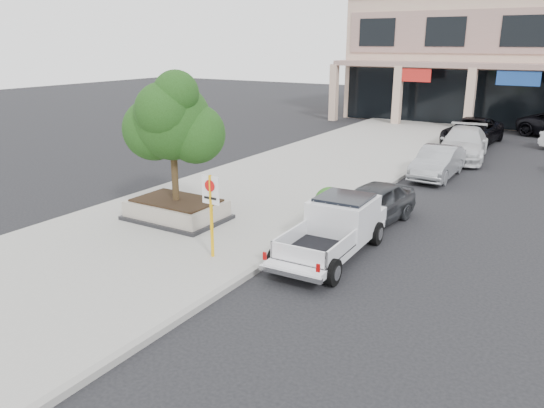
{
  "coord_description": "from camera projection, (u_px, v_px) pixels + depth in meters",
  "views": [
    {
      "loc": [
        5.55,
        -10.37,
        5.81
      ],
      "look_at": [
        -1.78,
        1.5,
        1.54
      ],
      "focal_mm": 35.0,
      "sensor_mm": 36.0,
      "label": 1
    }
  ],
  "objects": [
    {
      "name": "ground",
      "position": [
        302.0,
        291.0,
        12.93
      ],
      "size": [
        120.0,
        120.0,
        0.0
      ],
      "primitive_type": "plane",
      "color": "black",
      "rests_on": "ground"
    },
    {
      "name": "sidewalk",
      "position": [
        251.0,
        196.0,
        20.55
      ],
      "size": [
        8.0,
        52.0,
        0.15
      ],
      "primitive_type": "cube",
      "color": "gray",
      "rests_on": "ground"
    },
    {
      "name": "curb",
      "position": [
        345.0,
        213.0,
        18.56
      ],
      "size": [
        0.2,
        52.0,
        0.15
      ],
      "primitive_type": "cube",
      "color": "gray",
      "rests_on": "ground"
    },
    {
      "name": "planter",
      "position": [
        177.0,
        210.0,
        17.59
      ],
      "size": [
        3.2,
        2.2,
        0.68
      ],
      "color": "black",
      "rests_on": "sidewalk"
    },
    {
      "name": "planter_tree",
      "position": [
        178.0,
        121.0,
        16.79
      ],
      "size": [
        2.9,
        2.55,
        4.0
      ],
      "color": "#332213",
      "rests_on": "planter"
    },
    {
      "name": "no_parking_sign",
      "position": [
        211.0,
        205.0,
        14.18
      ],
      "size": [
        0.55,
        0.09,
        2.3
      ],
      "color": "#F3AD0C",
      "rests_on": "sidewalk"
    },
    {
      "name": "hedge",
      "position": [
        330.0,
        200.0,
        18.11
      ],
      "size": [
        1.1,
        0.99,
        0.93
      ],
      "primitive_type": "ellipsoid",
      "color": "#144513",
      "rests_on": "sidewalk"
    },
    {
      "name": "pickup_truck",
      "position": [
        331.0,
        231.0,
        14.75
      ],
      "size": [
        1.97,
        5.01,
        1.56
      ],
      "primitive_type": null,
      "rotation": [
        0.0,
        0.0,
        0.03
      ],
      "color": "silver",
      "rests_on": "ground"
    },
    {
      "name": "curb_car_a",
      "position": [
        372.0,
        204.0,
        17.45
      ],
      "size": [
        2.13,
        4.18,
        1.37
      ],
      "primitive_type": "imported",
      "rotation": [
        0.0,
        0.0,
        -0.13
      ],
      "color": "#313336",
      "rests_on": "ground"
    },
    {
      "name": "curb_car_b",
      "position": [
        438.0,
        162.0,
        23.49
      ],
      "size": [
        1.5,
        4.23,
        1.39
      ],
      "primitive_type": "imported",
      "rotation": [
        0.0,
        0.0,
        -0.01
      ],
      "color": "gray",
      "rests_on": "ground"
    },
    {
      "name": "curb_car_c",
      "position": [
        463.0,
        144.0,
        27.24
      ],
      "size": [
        2.9,
        5.72,
        1.59
      ],
      "primitive_type": "imported",
      "rotation": [
        0.0,
        0.0,
        0.13
      ],
      "color": "silver",
      "rests_on": "ground"
    },
    {
      "name": "curb_car_d",
      "position": [
        472.0,
        131.0,
        31.13
      ],
      "size": [
        2.86,
        5.69,
        1.55
      ],
      "primitive_type": "imported",
      "rotation": [
        0.0,
        0.0,
        -0.05
      ],
      "color": "black",
      "rests_on": "ground"
    }
  ]
}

